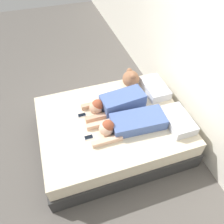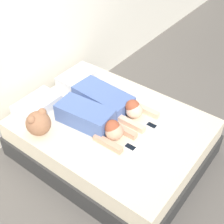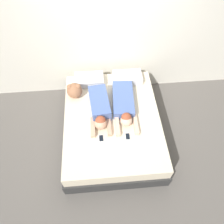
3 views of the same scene
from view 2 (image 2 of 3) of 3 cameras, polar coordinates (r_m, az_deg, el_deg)
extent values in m
plane|color=#5B5651|center=(4.05, 0.00, -7.44)|extent=(12.00, 12.00, 0.00)
cube|color=silver|center=(3.98, -14.76, 13.81)|extent=(12.00, 0.06, 2.60)
cube|color=#2D2D2D|center=(3.95, 0.00, -6.06)|extent=(1.71, 2.18, 0.28)
cube|color=beige|center=(3.75, 0.00, -3.22)|extent=(1.65, 2.12, 0.26)
cube|color=silver|center=(3.90, -13.52, 1.26)|extent=(0.56, 0.33, 0.14)
cube|color=silver|center=(4.29, -6.22, 6.29)|extent=(0.56, 0.33, 0.14)
cube|color=#4C66A5|center=(3.59, -4.96, -0.62)|extent=(0.38, 0.69, 0.23)
sphere|color=tan|center=(3.40, 0.41, -3.59)|extent=(0.20, 0.20, 0.20)
sphere|color=#99472D|center=(3.38, 0.07, -2.85)|extent=(0.17, 0.17, 0.17)
cube|color=tan|center=(3.36, -0.74, -5.79)|extent=(0.07, 0.36, 0.07)
cube|color=tan|center=(3.52, 1.94, -3.28)|extent=(0.07, 0.36, 0.07)
cube|color=#4C66A5|center=(3.90, -1.65, 2.75)|extent=(0.41, 0.78, 0.16)
sphere|color=beige|center=(3.67, 4.09, 0.28)|extent=(0.20, 0.20, 0.20)
sphere|color=#99472D|center=(3.65, 3.79, 0.98)|extent=(0.17, 0.17, 0.17)
cube|color=beige|center=(3.61, 3.11, -2.00)|extent=(0.07, 0.42, 0.07)
cube|color=beige|center=(3.80, 5.77, 0.51)|extent=(0.07, 0.42, 0.07)
cube|color=silver|center=(3.38, 3.35, -6.43)|extent=(0.07, 0.13, 0.01)
cube|color=black|center=(3.37, 3.35, -6.36)|extent=(0.06, 0.11, 0.00)
cube|color=silver|center=(3.64, 7.26, -2.46)|extent=(0.07, 0.13, 0.01)
cube|color=black|center=(3.64, 7.26, -2.39)|extent=(0.06, 0.11, 0.00)
sphere|color=#996647|center=(3.54, -13.31, -2.01)|extent=(0.28, 0.28, 0.28)
sphere|color=#996647|center=(3.43, -14.51, -1.40)|extent=(0.10, 0.10, 0.10)
sphere|color=#996647|center=(3.50, -12.65, -0.07)|extent=(0.10, 0.10, 0.10)
camera|label=1|loc=(4.29, 30.16, 35.70)|focal=35.00mm
camera|label=3|loc=(2.14, 71.00, 38.17)|focal=35.00mm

